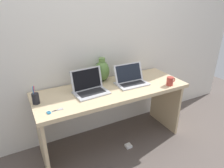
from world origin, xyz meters
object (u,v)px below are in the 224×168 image
at_px(laptop_right, 130,79).
at_px(green_vase, 102,71).
at_px(laptop_left, 89,86).
at_px(pen_cup, 36,98).
at_px(power_brick, 128,146).
at_px(coffee_mug, 170,81).
at_px(scissors, 52,112).

bearing_deg(laptop_right, green_vase, 137.56).
xyz_separation_m(laptop_left, green_vase, (0.25, 0.22, 0.06)).
relative_size(laptop_right, green_vase, 1.30).
height_order(laptop_right, pen_cup, laptop_right).
xyz_separation_m(green_vase, power_brick, (0.12, -0.43, -0.82)).
xyz_separation_m(laptop_right, pen_cup, (-1.03, 0.01, -0.00)).
distance_m(coffee_mug, pen_cup, 1.42).
height_order(laptop_left, scissors, laptop_left).
xyz_separation_m(coffee_mug, pen_cup, (-1.39, 0.26, 0.01)).
height_order(green_vase, coffee_mug, green_vase).
relative_size(laptop_right, pen_cup, 2.07).
xyz_separation_m(laptop_left, power_brick, (0.37, -0.21, -0.76)).
height_order(green_vase, scissors, green_vase).
relative_size(laptop_right, coffee_mug, 3.16).
bearing_deg(scissors, laptop_right, 12.69).
xyz_separation_m(laptop_right, scissors, (-0.93, -0.21, -0.05)).
height_order(green_vase, pen_cup, green_vase).
relative_size(green_vase, coffee_mug, 2.42).
xyz_separation_m(pen_cup, scissors, (0.10, -0.22, -0.05)).
bearing_deg(laptop_right, laptop_left, 179.01).
xyz_separation_m(laptop_right, green_vase, (-0.25, 0.23, 0.07)).
xyz_separation_m(coffee_mug, power_brick, (-0.49, 0.04, -0.75)).
relative_size(coffee_mug, power_brick, 1.62).
relative_size(coffee_mug, pen_cup, 0.66).
bearing_deg(pen_cup, laptop_left, -0.09).
distance_m(pen_cup, power_brick, 1.20).
bearing_deg(pen_cup, laptop_right, -0.52).
relative_size(scissors, power_brick, 2.11).
bearing_deg(laptop_left, coffee_mug, -16.50).
bearing_deg(coffee_mug, green_vase, 142.38).
relative_size(laptop_left, scissors, 2.43).
distance_m(laptop_left, coffee_mug, 0.90).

